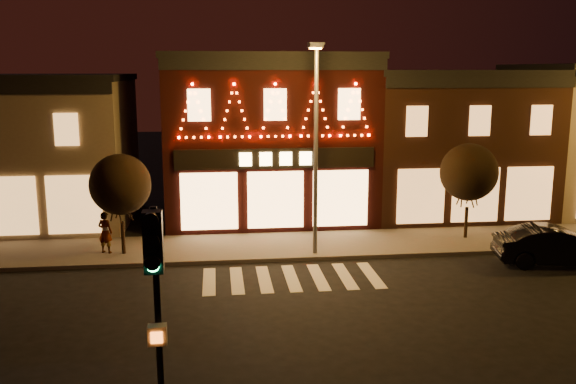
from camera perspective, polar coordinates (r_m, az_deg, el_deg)
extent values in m
plane|color=black|center=(19.27, 1.81, -11.80)|extent=(120.00, 120.00, 0.00)
cube|color=#47423D|center=(27.00, 3.51, -4.84)|extent=(44.00, 4.00, 0.15)
cube|color=#706250|center=(33.43, -24.71, 3.26)|extent=(12.00, 8.00, 7.00)
cube|color=black|center=(31.84, -1.88, 4.84)|extent=(10.00, 8.00, 8.00)
cube|color=black|center=(31.65, -1.93, 12.33)|extent=(10.20, 8.20, 0.30)
cube|color=black|center=(27.61, -1.20, 11.67)|extent=(10.00, 0.25, 0.50)
cube|color=black|center=(27.84, -1.16, 3.09)|extent=(9.00, 0.15, 0.90)
cube|color=#FFD87F|center=(27.74, -1.14, 3.07)|extent=(3.40, 0.08, 0.60)
cube|color=#371D13|center=(34.02, 14.33, 4.23)|extent=(9.00, 8.00, 7.20)
cube|color=black|center=(33.80, 14.64, 10.55)|extent=(9.20, 8.20, 0.30)
cube|color=black|center=(30.06, 17.41, 9.60)|extent=(9.00, 0.25, 0.50)
cylinder|color=black|center=(12.19, -11.79, -12.76)|extent=(0.13, 0.13, 4.95)
cube|color=black|center=(11.33, -12.29, -4.50)|extent=(0.35, 0.33, 1.13)
cylinder|color=#19FF72|center=(11.27, -12.31, -6.58)|extent=(0.24, 0.07, 0.24)
cube|color=beige|center=(11.95, -11.92, -12.71)|extent=(0.35, 0.24, 0.37)
cylinder|color=#59595E|center=(24.66, 2.57, 3.78)|extent=(0.17, 0.17, 8.39)
cylinder|color=#59595E|center=(23.63, 2.60, 13.41)|extent=(0.42, 1.67, 0.10)
cube|color=#59595E|center=(22.79, 2.55, 13.35)|extent=(0.57, 0.39, 0.19)
cube|color=orange|center=(22.79, 2.54, 13.06)|extent=(0.43, 0.28, 0.05)
cylinder|color=black|center=(26.11, -14.92, -4.07)|extent=(0.15, 0.15, 1.34)
sphere|color=black|center=(25.64, -15.16, 0.68)|extent=(2.45, 2.45, 2.45)
cylinder|color=black|center=(28.74, 16.05, -2.69)|extent=(0.15, 0.15, 1.38)
sphere|color=black|center=(28.30, 16.29, 1.77)|extent=(2.52, 2.52, 2.52)
imported|color=black|center=(26.42, 23.42, -4.58)|extent=(4.84, 2.38, 1.53)
imported|color=gray|center=(26.36, -16.45, -3.57)|extent=(0.74, 0.63, 1.73)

